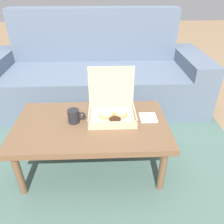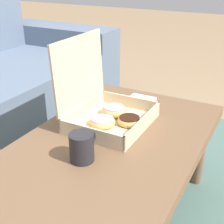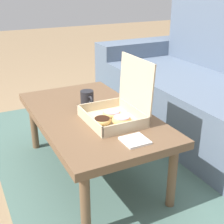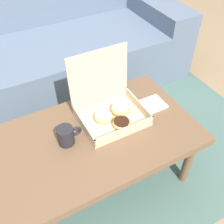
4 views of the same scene
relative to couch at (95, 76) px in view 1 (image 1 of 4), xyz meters
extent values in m
plane|color=#937756|center=(0.00, -0.82, -0.31)|extent=(12.00, 12.00, 0.00)
cube|color=#4C6B60|center=(0.00, -0.52, -0.30)|extent=(2.33, 1.92, 0.01)
cube|color=slate|center=(0.00, -0.16, -0.10)|extent=(1.73, 0.63, 0.41)
cube|color=slate|center=(0.00, 0.26, 0.16)|extent=(1.73, 0.20, 0.93)
cube|color=slate|center=(0.98, -0.06, -0.04)|extent=(0.24, 0.83, 0.54)
cube|color=brown|center=(0.00, -0.98, 0.06)|extent=(1.00, 0.57, 0.04)
cylinder|color=brown|center=(-0.44, -1.21, -0.13)|extent=(0.04, 0.04, 0.34)
cylinder|color=brown|center=(0.44, -1.21, -0.13)|extent=(0.04, 0.04, 0.34)
cylinder|color=brown|center=(-0.44, -0.76, -0.13)|extent=(0.04, 0.04, 0.34)
cylinder|color=brown|center=(0.44, -0.76, -0.13)|extent=(0.04, 0.04, 0.34)
cube|color=beige|center=(0.14, -0.93, 0.08)|extent=(0.31, 0.26, 0.01)
cube|color=beige|center=(0.14, -1.05, 0.11)|extent=(0.31, 0.01, 0.05)
cube|color=beige|center=(0.14, -0.80, 0.11)|extent=(0.31, 0.01, 0.05)
cube|color=beige|center=(-0.01, -0.93, 0.11)|extent=(0.01, 0.26, 0.05)
cube|color=beige|center=(0.29, -0.93, 0.11)|extent=(0.01, 0.26, 0.05)
cube|color=beige|center=(0.14, -0.79, 0.26)|extent=(0.31, 0.02, 0.26)
torus|color=#E0B266|center=(0.10, -0.91, 0.10)|extent=(0.09, 0.09, 0.03)
cylinder|color=pink|center=(0.10, -0.91, 0.11)|extent=(0.08, 0.08, 0.01)
torus|color=#E0B266|center=(0.20, -0.91, 0.10)|extent=(0.10, 0.10, 0.03)
cylinder|color=pink|center=(0.20, -0.91, 0.11)|extent=(0.08, 0.08, 0.02)
torus|color=#E0B266|center=(0.16, -0.99, 0.10)|extent=(0.09, 0.09, 0.03)
cylinder|color=black|center=(0.16, -0.99, 0.11)|extent=(0.08, 0.08, 0.01)
cylinder|color=#232328|center=(-0.11, -0.96, 0.12)|extent=(0.07, 0.07, 0.09)
torus|color=#232328|center=(-0.06, -0.96, 0.13)|extent=(0.05, 0.01, 0.05)
cube|color=white|center=(0.38, -0.94, 0.08)|extent=(0.11, 0.11, 0.01)
camera|label=1|loc=(0.09, -2.15, 0.89)|focal=35.00mm
camera|label=2|loc=(-0.77, -1.42, 0.62)|focal=50.00mm
camera|label=3|loc=(1.43, -1.58, 0.74)|focal=50.00mm
camera|label=4|loc=(-0.29, -1.73, 1.00)|focal=42.00mm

